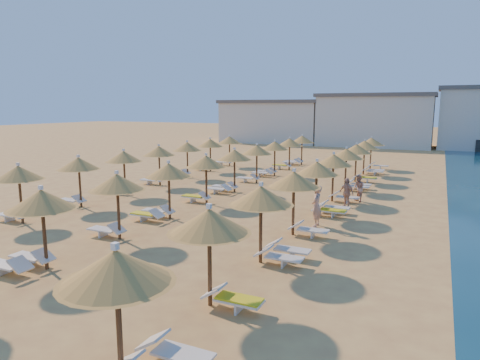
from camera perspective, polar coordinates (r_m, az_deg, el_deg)
The scene contains 9 objects.
ground at distance 21.12m, azimuth -2.13°, elevation -5.35°, with size 220.00×220.00×0.00m, color tan.
hotel_blocks at distance 63.62m, azimuth 18.73°, elevation 7.63°, with size 46.48×9.53×8.10m.
parasol_row_east at distance 23.62m, azimuth 11.36°, elevation 2.00°, with size 2.32×35.62×2.92m.
parasol_row_west at distance 25.87m, azimuth -2.52°, elevation 2.84°, with size 2.32×35.62×2.92m.
parasol_row_inland at distance 30.52m, azimuth -10.76°, elevation 3.74°, with size 2.32×24.52×2.92m.
loungers at distance 25.83m, azimuth 0.23°, elevation -1.76°, with size 15.39×33.89×0.66m.
beachgoer_c at distance 24.19m, azimuth 14.00°, elevation -1.67°, with size 0.97×0.40×1.66m, color tan.
beachgoer_b at distance 25.84m, azimuth 15.50°, elevation -1.09°, with size 0.77×0.60×1.59m, color tan.
beachgoer_a at distance 20.11m, azimuth 10.15°, elevation -3.44°, with size 0.70×0.46×1.93m, color tan.
Camera 1 is at (9.34, -18.12, 5.50)m, focal length 32.00 mm.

